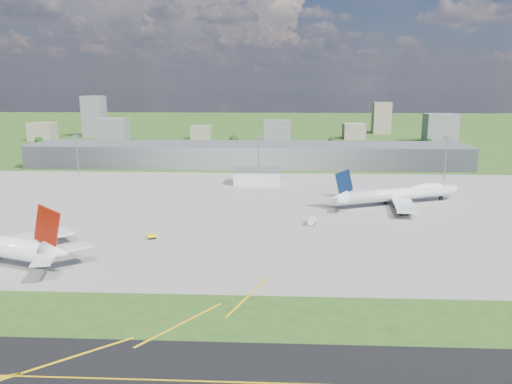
{
  "coord_description": "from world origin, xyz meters",
  "views": [
    {
      "loc": [
        22.89,
        -179.53,
        55.2
      ],
      "look_at": [
        12.46,
        35.51,
        9.0
      ],
      "focal_mm": 35.0,
      "sensor_mm": 36.0,
      "label": 1
    }
  ],
  "objects_px": {
    "airliner_blue_quad": "(401,194)",
    "tug_yellow": "(152,237)",
    "van_white_far": "(407,200)",
    "van_white_near": "(312,221)"
  },
  "relations": [
    {
      "from": "van_white_near",
      "to": "van_white_far",
      "type": "height_order",
      "value": "van_white_near"
    },
    {
      "from": "airliner_blue_quad",
      "to": "tug_yellow",
      "type": "height_order",
      "value": "airliner_blue_quad"
    },
    {
      "from": "airliner_blue_quad",
      "to": "tug_yellow",
      "type": "relative_size",
      "value": 16.46
    },
    {
      "from": "tug_yellow",
      "to": "van_white_near",
      "type": "bearing_deg",
      "value": -3.39
    },
    {
      "from": "tug_yellow",
      "to": "van_white_far",
      "type": "height_order",
      "value": "van_white_far"
    },
    {
      "from": "airliner_blue_quad",
      "to": "tug_yellow",
      "type": "distance_m",
      "value": 119.44
    },
    {
      "from": "airliner_blue_quad",
      "to": "van_white_far",
      "type": "height_order",
      "value": "airliner_blue_quad"
    },
    {
      "from": "airliner_blue_quad",
      "to": "van_white_far",
      "type": "bearing_deg",
      "value": 23.97
    },
    {
      "from": "airliner_blue_quad",
      "to": "van_white_far",
      "type": "distance_m",
      "value": 7.37
    },
    {
      "from": "tug_yellow",
      "to": "airliner_blue_quad",
      "type": "bearing_deg",
      "value": 6.07
    }
  ]
}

